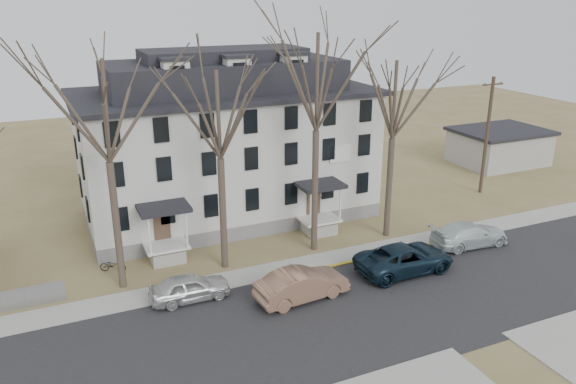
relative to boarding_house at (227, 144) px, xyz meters
name	(u,v)px	position (x,y,z in m)	size (l,w,h in m)	color
ground	(385,331)	(2.00, -17.95, -5.38)	(120.00, 120.00, 0.00)	olive
main_road	(364,311)	(2.00, -15.95, -5.38)	(120.00, 10.00, 0.04)	#27272A
far_sidewalk	(312,263)	(2.00, -9.95, -5.38)	(120.00, 2.00, 0.08)	#A09F97
yellow_curb	(390,255)	(7.00, -10.85, -5.38)	(14.00, 0.25, 0.06)	gold
boarding_house	(227,144)	(0.00, 0.00, 0.00)	(20.80, 12.36, 12.05)	slate
distant_building	(499,146)	(28.00, 2.05, -3.70)	(8.50, 6.50, 3.35)	#A09F97
tree_far_left	(103,104)	(-9.00, -8.15, 4.96)	(8.40, 8.40, 13.72)	#473B31
tree_mid_left	(219,109)	(-3.00, -8.15, 4.22)	(7.80, 7.80, 12.74)	#473B31
tree_center	(317,75)	(3.00, -8.15, 5.71)	(9.00, 9.00, 14.70)	#473B31
tree_mid_right	(395,94)	(8.50, -8.15, 4.22)	(7.80, 7.80, 12.74)	#473B31
utility_pole_far	(487,135)	(20.50, -3.95, -0.47)	(2.00, 0.28, 9.50)	#3D3023
car_silver	(190,288)	(-5.92, -11.16, -4.65)	(1.72, 4.28, 1.46)	silver
car_tan	(302,285)	(-0.42, -13.52, -4.53)	(1.79, 5.14, 1.69)	#906850
car_navy	(405,259)	(6.46, -13.13, -4.55)	(2.75, 5.97, 1.66)	#112230
car_white	(469,235)	(12.45, -11.80, -4.61)	(2.15, 5.28, 1.53)	silver
bicycle_left	(113,266)	(-9.26, -6.14, -4.97)	(0.55, 1.57, 0.82)	black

